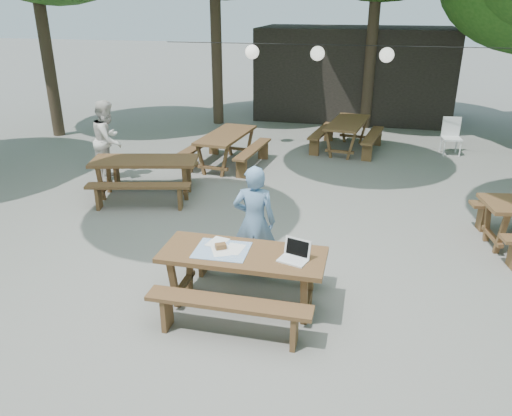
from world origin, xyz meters
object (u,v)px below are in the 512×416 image
object	(u,v)px
picnic_table_nw	(146,177)
second_person	(108,140)
woman	(254,222)
plastic_chair	(451,144)
main_picnic_table	(243,279)

from	to	relation	value
picnic_table_nw	second_person	bearing A→B (deg)	131.63
woman	second_person	bearing A→B (deg)	-45.85
second_person	plastic_chair	bearing A→B (deg)	-71.01
picnic_table_nw	second_person	distance (m)	1.54
main_picnic_table	plastic_chair	xyz separation A→B (m)	(3.34, 7.70, -0.13)
woman	plastic_chair	xyz separation A→B (m)	(3.39, 6.88, -0.54)
main_picnic_table	picnic_table_nw	xyz separation A→B (m)	(-2.81, 3.27, 0.00)
main_picnic_table	plastic_chair	world-z (taller)	plastic_chair
main_picnic_table	picnic_table_nw	world-z (taller)	same
woman	picnic_table_nw	bearing A→B (deg)	-47.72
main_picnic_table	plastic_chair	size ratio (longest dim) A/B	2.22
plastic_chair	main_picnic_table	bearing A→B (deg)	-119.67
woman	second_person	distance (m)	5.15
second_person	woman	bearing A→B (deg)	-136.79
second_person	plastic_chair	world-z (taller)	second_person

